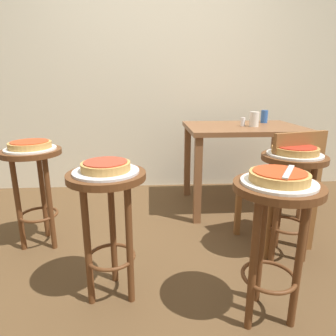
# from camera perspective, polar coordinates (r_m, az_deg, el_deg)

# --- Properties ---
(ground_plane) EXTENTS (6.00, 6.00, 0.00)m
(ground_plane) POSITION_cam_1_polar(r_m,az_deg,el_deg) (2.03, -0.97, -18.18)
(ground_plane) COLOR brown
(back_wall) EXTENTS (6.00, 0.10, 3.00)m
(back_wall) POSITION_cam_1_polar(r_m,az_deg,el_deg) (3.35, -2.63, 22.02)
(back_wall) COLOR beige
(back_wall) RESTS_ON ground_plane
(stool_foreground) EXTENTS (0.40, 0.40, 0.71)m
(stool_foreground) POSITION_cam_1_polar(r_m,az_deg,el_deg) (1.46, 19.83, -9.67)
(stool_foreground) COLOR #5B3319
(stool_foreground) RESTS_ON ground_plane
(serving_plate_foreground) EXTENTS (0.33, 0.33, 0.01)m
(serving_plate_foreground) POSITION_cam_1_polar(r_m,az_deg,el_deg) (1.39, 20.55, -2.61)
(serving_plate_foreground) COLOR white
(serving_plate_foreground) RESTS_ON stool_foreground
(pizza_foreground) EXTENTS (0.26, 0.26, 0.05)m
(pizza_foreground) POSITION_cam_1_polar(r_m,az_deg,el_deg) (1.39, 20.66, -1.50)
(pizza_foreground) COLOR tan
(pizza_foreground) RESTS_ON serving_plate_foreground
(stool_middle) EXTENTS (0.40, 0.40, 0.71)m
(stool_middle) POSITION_cam_1_polar(r_m,az_deg,el_deg) (1.56, -11.47, -7.32)
(stool_middle) COLOR #5B3319
(stool_middle) RESTS_ON ground_plane
(serving_plate_middle) EXTENTS (0.33, 0.33, 0.01)m
(serving_plate_middle) POSITION_cam_1_polar(r_m,az_deg,el_deg) (1.50, -11.86, -0.65)
(serving_plate_middle) COLOR silver
(serving_plate_middle) RESTS_ON stool_middle
(pizza_middle) EXTENTS (0.24, 0.24, 0.05)m
(pizza_middle) POSITION_cam_1_polar(r_m,az_deg,el_deg) (1.49, -11.92, 0.39)
(pizza_middle) COLOR tan
(pizza_middle) RESTS_ON serving_plate_middle
(stool_leftside) EXTENTS (0.40, 0.40, 0.71)m
(stool_leftside) POSITION_cam_1_polar(r_m,az_deg,el_deg) (2.04, 22.66, -2.71)
(stool_leftside) COLOR #5B3319
(stool_leftside) RESTS_ON ground_plane
(serving_plate_leftside) EXTENTS (0.34, 0.34, 0.01)m
(serving_plate_leftside) POSITION_cam_1_polar(r_m,az_deg,el_deg) (2.00, 23.22, 2.46)
(serving_plate_leftside) COLOR silver
(serving_plate_leftside) RESTS_ON stool_leftside
(pizza_leftside) EXTENTS (0.28, 0.28, 0.05)m
(pizza_leftside) POSITION_cam_1_polar(r_m,az_deg,el_deg) (1.99, 23.31, 3.25)
(pizza_leftside) COLOR #B78442
(pizza_leftside) RESTS_ON serving_plate_leftside
(stool_rear) EXTENTS (0.40, 0.40, 0.71)m
(stool_rear) POSITION_cam_1_polar(r_m,az_deg,el_deg) (2.24, -24.44, -1.34)
(stool_rear) COLOR #5B3319
(stool_rear) RESTS_ON ground_plane
(serving_plate_rear) EXTENTS (0.33, 0.33, 0.01)m
(serving_plate_rear) POSITION_cam_1_polar(r_m,az_deg,el_deg) (2.20, -24.99, 3.38)
(serving_plate_rear) COLOR white
(serving_plate_rear) RESTS_ON stool_rear
(pizza_rear) EXTENTS (0.27, 0.27, 0.05)m
(pizza_rear) POSITION_cam_1_polar(r_m,az_deg,el_deg) (2.19, -25.08, 4.10)
(pizza_rear) COLOR tan
(pizza_rear) RESTS_ON serving_plate_rear
(dining_table) EXTENTS (1.02, 0.77, 0.78)m
(dining_table) POSITION_cam_1_polar(r_m,az_deg,el_deg) (2.80, 14.16, 5.52)
(dining_table) COLOR brown
(dining_table) RESTS_ON ground_plane
(cup_near_edge) EXTENTS (0.08, 0.08, 0.13)m
(cup_near_edge) POSITION_cam_1_polar(r_m,az_deg,el_deg) (2.74, 16.28, 9.02)
(cup_near_edge) COLOR silver
(cup_near_edge) RESTS_ON dining_table
(cup_far_edge) EXTENTS (0.06, 0.06, 0.12)m
(cup_far_edge) POSITION_cam_1_polar(r_m,az_deg,el_deg) (3.04, 18.07, 9.42)
(cup_far_edge) COLOR #3360B2
(cup_far_edge) RESTS_ON dining_table
(condiment_shaker) EXTENTS (0.04, 0.04, 0.08)m
(condiment_shaker) POSITION_cam_1_polar(r_m,az_deg,el_deg) (2.74, 14.24, 8.63)
(condiment_shaker) COLOR white
(condiment_shaker) RESTS_ON dining_table
(wooden_chair) EXTENTS (0.50, 0.50, 0.85)m
(wooden_chair) POSITION_cam_1_polar(r_m,az_deg,el_deg) (2.19, 21.25, -3.03)
(wooden_chair) COLOR brown
(wooden_chair) RESTS_ON ground_plane
(pizza_server_knife) EXTENTS (0.14, 0.20, 0.01)m
(pizza_server_knife) POSITION_cam_1_polar(r_m,az_deg,el_deg) (1.37, 22.24, -0.65)
(pizza_server_knife) COLOR silver
(pizza_server_knife) RESTS_ON pizza_foreground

